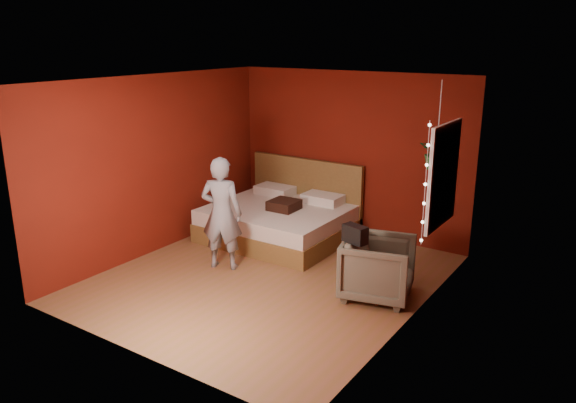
{
  "coord_description": "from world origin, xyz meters",
  "views": [
    {
      "loc": [
        4.06,
        -5.59,
        3.12
      ],
      "look_at": [
        0.05,
        0.4,
        0.98
      ],
      "focal_mm": 35.0,
      "sensor_mm": 36.0,
      "label": 1
    }
  ],
  "objects": [
    {
      "name": "floor",
      "position": [
        0.0,
        0.0,
        0.0
      ],
      "size": [
        4.5,
        4.5,
        0.0
      ],
      "primitive_type": "plane",
      "color": "brown",
      "rests_on": "ground"
    },
    {
      "name": "room_walls",
      "position": [
        0.0,
        0.0,
        1.68
      ],
      "size": [
        4.04,
        4.54,
        2.62
      ],
      "color": "#5D1309",
      "rests_on": "ground"
    },
    {
      "name": "window",
      "position": [
        1.97,
        0.9,
        1.5
      ],
      "size": [
        0.05,
        0.97,
        1.27
      ],
      "color": "white",
      "rests_on": "room_walls"
    },
    {
      "name": "fairy_lights",
      "position": [
        1.94,
        0.37,
        1.5
      ],
      "size": [
        0.04,
        0.04,
        1.45
      ],
      "color": "silver",
      "rests_on": "room_walls"
    },
    {
      "name": "bed",
      "position": [
        -0.76,
        1.41,
        0.3
      ],
      "size": [
        2.09,
        1.78,
        1.15
      ],
      "color": "brown",
      "rests_on": "ground"
    },
    {
      "name": "person",
      "position": [
        -0.74,
        -0.05,
        0.79
      ],
      "size": [
        0.67,
        0.56,
        1.58
      ],
      "primitive_type": "imported",
      "rotation": [
        0.0,
        0.0,
        3.52
      ],
      "color": "slate",
      "rests_on": "ground"
    },
    {
      "name": "armchair",
      "position": [
        1.44,
        0.3,
        0.38
      ],
      "size": [
        1.02,
        1.0,
        0.77
      ],
      "primitive_type": "imported",
      "rotation": [
        0.0,
        0.0,
        1.82
      ],
      "color": "#5A5847",
      "rests_on": "ground"
    },
    {
      "name": "handbag",
      "position": [
        1.26,
        0.02,
        0.87
      ],
      "size": [
        0.33,
        0.22,
        0.21
      ],
      "primitive_type": "cube",
      "rotation": [
        0.0,
        0.0,
        -0.26
      ],
      "color": "black",
      "rests_on": "armchair"
    },
    {
      "name": "throw_pillow",
      "position": [
        -0.61,
        1.28,
        0.6
      ],
      "size": [
        0.43,
        0.43,
        0.15
      ],
      "primitive_type": "cube",
      "rotation": [
        0.0,
        0.0,
        0.02
      ],
      "color": "black",
      "rests_on": "bed"
    },
    {
      "name": "hanging_plant",
      "position": [
        1.75,
        1.23,
        1.7
      ],
      "size": [
        0.4,
        0.35,
        1.12
      ],
      "color": "silver",
      "rests_on": "room_walls"
    }
  ]
}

